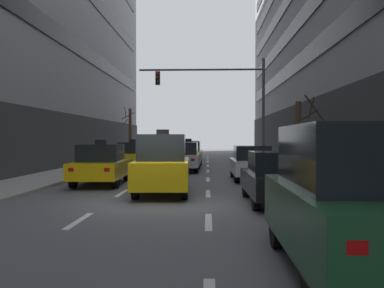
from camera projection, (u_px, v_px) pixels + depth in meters
name	position (u px, v px, depth m)	size (l,w,h in m)	color
ground_plane	(158.00, 202.00, 12.90)	(120.00, 120.00, 0.00)	#515156
sidewalk_right	(358.00, 201.00, 12.67)	(2.90, 80.00, 0.14)	gray
lane_stripe_l1_s3	(79.00, 221.00, 9.96)	(0.16, 2.00, 0.01)	silver
lane_stripe_l1_s4	(122.00, 193.00, 14.95)	(0.16, 2.00, 0.01)	silver
lane_stripe_l1_s5	(143.00, 179.00, 19.95)	(0.16, 2.00, 0.01)	silver
lane_stripe_l1_s6	(156.00, 171.00, 24.95)	(0.16, 2.00, 0.01)	silver
lane_stripe_l1_s7	(165.00, 165.00, 29.94)	(0.16, 2.00, 0.01)	silver
lane_stripe_l1_s8	(171.00, 162.00, 34.94)	(0.16, 2.00, 0.01)	silver
lane_stripe_l1_s9	(175.00, 159.00, 39.93)	(0.16, 2.00, 0.01)	silver
lane_stripe_l1_s10	(179.00, 156.00, 44.93)	(0.16, 2.00, 0.01)	silver
lane_stripe_l2_s3	(209.00, 221.00, 9.84)	(0.16, 2.00, 0.01)	silver
lane_stripe_l2_s4	(208.00, 193.00, 14.84)	(0.16, 2.00, 0.01)	silver
lane_stripe_l2_s5	(208.00, 179.00, 19.83)	(0.16, 2.00, 0.01)	silver
lane_stripe_l2_s6	(208.00, 171.00, 24.83)	(0.16, 2.00, 0.01)	silver
lane_stripe_l2_s7	(208.00, 166.00, 29.83)	(0.16, 2.00, 0.01)	silver
lane_stripe_l2_s8	(208.00, 162.00, 34.82)	(0.16, 2.00, 0.01)	silver
lane_stripe_l2_s9	(208.00, 159.00, 39.82)	(0.16, 2.00, 0.01)	silver
lane_stripe_l2_s10	(208.00, 156.00, 44.82)	(0.16, 2.00, 0.01)	silver
taxi_driving_0	(189.00, 153.00, 30.63)	(1.97, 4.64, 1.92)	black
taxi_driving_1	(134.00, 156.00, 26.85)	(1.94, 4.56, 1.89)	black
taxi_driving_2	(102.00, 165.00, 17.71)	(2.08, 4.63, 1.90)	black
car_driving_3	(189.00, 151.00, 37.21)	(2.13, 4.68, 1.73)	black
taxi_driving_4	(163.00, 164.00, 14.73)	(1.98, 4.40, 2.27)	black
car_driving_5	(183.00, 157.00, 24.80)	(1.99, 4.62, 1.72)	black
car_parked_0	(349.00, 199.00, 6.08)	(1.91, 4.49, 2.17)	black
car_parked_1	(276.00, 178.00, 12.58)	(1.81, 4.20, 1.57)	black
car_parked_2	(251.00, 163.00, 19.61)	(1.83, 4.32, 1.62)	black
traffic_signal_0	(227.00, 95.00, 26.28)	(7.93, 0.35, 6.84)	#4C4C51
street_tree_0	(130.00, 132.00, 39.51)	(1.15, 1.48, 4.80)	#4C3823
street_tree_1	(299.00, 137.00, 19.67)	(1.58, 2.37, 3.75)	#4C3823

